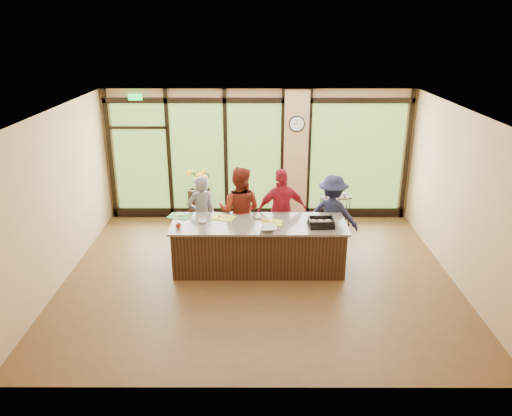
{
  "coord_description": "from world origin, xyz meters",
  "views": [
    {
      "loc": [
        -0.03,
        -8.15,
        4.36
      ],
      "look_at": [
        -0.05,
        0.4,
        1.17
      ],
      "focal_mm": 35.0,
      "sensor_mm": 36.0,
      "label": 1
    }
  ],
  "objects_px": {
    "bar_cart": "(335,208)",
    "island_base": "(259,247)",
    "roasting_pan": "(321,224)",
    "flower_stand": "(199,205)",
    "cook_left": "(201,215)",
    "cook_right": "(332,214)"
  },
  "relations": [
    {
      "from": "cook_left",
      "to": "roasting_pan",
      "type": "relative_size",
      "value": 3.61
    },
    {
      "from": "island_base",
      "to": "flower_stand",
      "type": "xyz_separation_m",
      "value": [
        -1.38,
        2.45,
        -0.06
      ]
    },
    {
      "from": "island_base",
      "to": "flower_stand",
      "type": "height_order",
      "value": "island_base"
    },
    {
      "from": "island_base",
      "to": "bar_cart",
      "type": "bearing_deg",
      "value": 47.52
    },
    {
      "from": "roasting_pan",
      "to": "cook_left",
      "type": "bearing_deg",
      "value": 152.05
    },
    {
      "from": "island_base",
      "to": "cook_left",
      "type": "xyz_separation_m",
      "value": [
        -1.13,
        0.74,
        0.36
      ]
    },
    {
      "from": "roasting_pan",
      "to": "bar_cart",
      "type": "bearing_deg",
      "value": 68.17
    },
    {
      "from": "bar_cart",
      "to": "island_base",
      "type": "bearing_deg",
      "value": -150.01
    },
    {
      "from": "cook_left",
      "to": "roasting_pan",
      "type": "height_order",
      "value": "cook_left"
    },
    {
      "from": "roasting_pan",
      "to": "island_base",
      "type": "bearing_deg",
      "value": 165.53
    },
    {
      "from": "cook_left",
      "to": "roasting_pan",
      "type": "xyz_separation_m",
      "value": [
        2.25,
        -0.9,
        0.16
      ]
    },
    {
      "from": "island_base",
      "to": "cook_left",
      "type": "relative_size",
      "value": 1.95
    },
    {
      "from": "roasting_pan",
      "to": "flower_stand",
      "type": "relative_size",
      "value": 0.58
    },
    {
      "from": "island_base",
      "to": "flower_stand",
      "type": "bearing_deg",
      "value": 119.32
    },
    {
      "from": "roasting_pan",
      "to": "bar_cart",
      "type": "distance_m",
      "value": 2.12
    },
    {
      "from": "flower_stand",
      "to": "bar_cart",
      "type": "bearing_deg",
      "value": 10.21
    },
    {
      "from": "island_base",
      "to": "bar_cart",
      "type": "relative_size",
      "value": 3.54
    },
    {
      "from": "island_base",
      "to": "roasting_pan",
      "type": "xyz_separation_m",
      "value": [
        1.12,
        -0.16,
        0.52
      ]
    },
    {
      "from": "cook_left",
      "to": "cook_right",
      "type": "xyz_separation_m",
      "value": [
        2.58,
        -0.01,
        0.01
      ]
    },
    {
      "from": "roasting_pan",
      "to": "flower_stand",
      "type": "height_order",
      "value": "roasting_pan"
    },
    {
      "from": "cook_left",
      "to": "flower_stand",
      "type": "bearing_deg",
      "value": -106.69
    },
    {
      "from": "cook_left",
      "to": "flower_stand",
      "type": "distance_m",
      "value": 1.78
    }
  ]
}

